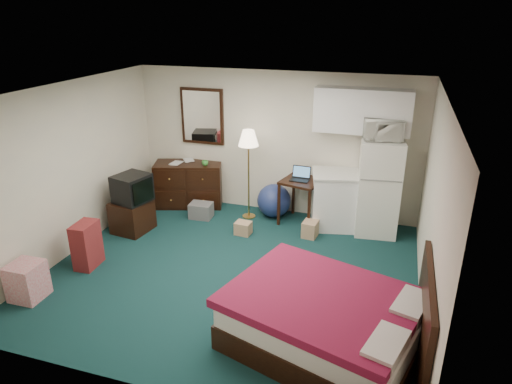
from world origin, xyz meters
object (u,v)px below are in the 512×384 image
(dresser, at_px, (189,184))
(floor_lamp, at_px, (249,175))
(bed, at_px, (325,321))
(kitchen_counter, at_px, (338,201))
(tv_stand, at_px, (132,216))
(fridge, at_px, (379,187))
(suitcase, at_px, (87,245))
(desk, at_px, (301,201))

(dresser, bearing_deg, floor_lamp, -25.44)
(floor_lamp, height_order, bed, floor_lamp)
(kitchen_counter, relative_size, tv_stand, 1.60)
(dresser, distance_m, fridge, 3.41)
(tv_stand, height_order, suitcase, suitcase)
(floor_lamp, bearing_deg, suitcase, -126.37)
(dresser, xyz_separation_m, kitchen_counter, (2.77, -0.09, 0.05))
(kitchen_counter, bearing_deg, floor_lamp, 171.25)
(fridge, bearing_deg, floor_lamp, 176.16)
(floor_lamp, bearing_deg, bed, -57.94)
(dresser, relative_size, tv_stand, 2.09)
(bed, bearing_deg, kitchen_counter, 112.65)
(dresser, bearing_deg, tv_stand, -126.17)
(desk, relative_size, bed, 0.40)
(tv_stand, bearing_deg, fridge, 24.22)
(desk, relative_size, kitchen_counter, 0.84)
(fridge, bearing_deg, bed, -102.49)
(dresser, relative_size, suitcase, 1.81)
(suitcase, bearing_deg, kitchen_counter, 33.05)
(fridge, xyz_separation_m, suitcase, (-3.83, -2.35, -0.45))
(floor_lamp, relative_size, bed, 0.81)
(fridge, height_order, suitcase, fridge)
(kitchen_counter, xyz_separation_m, fridge, (0.63, -0.01, 0.32))
(dresser, height_order, kitchen_counter, kitchen_counter)
(dresser, height_order, bed, dresser)
(dresser, distance_m, tv_stand, 1.35)
(desk, distance_m, bed, 3.10)
(fridge, bearing_deg, dresser, 172.28)
(fridge, bearing_deg, kitchen_counter, 172.61)
(desk, bearing_deg, dresser, -170.14)
(floor_lamp, distance_m, tv_stand, 2.06)
(desk, bearing_deg, bed, -59.64)
(kitchen_counter, xyz_separation_m, tv_stand, (-3.20, -1.18, -0.20))
(dresser, relative_size, kitchen_counter, 1.31)
(dresser, distance_m, floor_lamp, 1.30)
(bed, distance_m, suitcase, 3.55)
(tv_stand, distance_m, suitcase, 1.19)
(kitchen_counter, height_order, suitcase, kitchen_counter)
(floor_lamp, height_order, kitchen_counter, floor_lamp)
(kitchen_counter, height_order, bed, kitchen_counter)
(desk, xyz_separation_m, kitchen_counter, (0.62, 0.05, 0.07))
(bed, height_order, tv_stand, bed)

